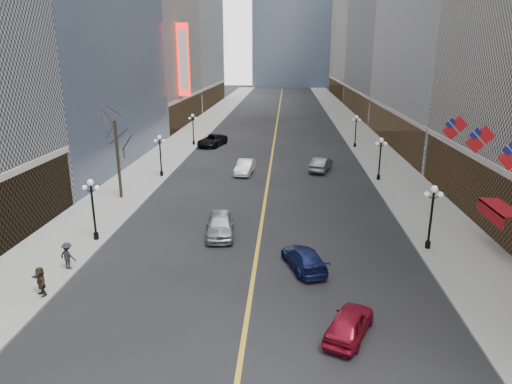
# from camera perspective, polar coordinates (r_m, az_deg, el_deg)

# --- Properties ---
(sidewalk_east) EXTENTS (6.00, 230.00, 0.15)m
(sidewalk_east) POSITION_cam_1_polar(r_m,az_deg,el_deg) (72.13, 13.53, 6.07)
(sidewalk_east) COLOR gray
(sidewalk_east) RESTS_ON ground
(sidewalk_west) EXTENTS (6.00, 230.00, 0.15)m
(sidewalk_west) POSITION_cam_1_polar(r_m,az_deg,el_deg) (72.83, -8.87, 6.44)
(sidewalk_west) COLOR gray
(sidewalk_west) RESTS_ON ground
(lane_line) EXTENTS (0.25, 200.00, 0.02)m
(lane_line) POSITION_cam_1_polar(r_m,az_deg,el_deg) (80.98, 2.48, 7.62)
(lane_line) COLOR gold
(lane_line) RESTS_ON ground
(streetlamp_east_1) EXTENTS (1.26, 0.44, 4.52)m
(streetlamp_east_1) POSITION_cam_1_polar(r_m,az_deg,el_deg) (33.11, 21.13, -2.17)
(streetlamp_east_1) COLOR black
(streetlamp_east_1) RESTS_ON sidewalk_east
(streetlamp_east_2) EXTENTS (1.26, 0.44, 4.52)m
(streetlamp_east_2) POSITION_cam_1_polar(r_m,az_deg,el_deg) (49.97, 15.27, 4.57)
(streetlamp_east_2) COLOR black
(streetlamp_east_2) RESTS_ON sidewalk_east
(streetlamp_east_3) EXTENTS (1.26, 0.44, 4.52)m
(streetlamp_east_3) POSITION_cam_1_polar(r_m,az_deg,el_deg) (67.41, 12.38, 7.85)
(streetlamp_east_3) COLOR black
(streetlamp_east_3) RESTS_ON sidewalk_east
(streetlamp_west_1) EXTENTS (1.26, 0.44, 4.52)m
(streetlamp_west_1) POSITION_cam_1_polar(r_m,az_deg,el_deg) (34.40, -19.75, -1.33)
(streetlamp_west_1) COLOR black
(streetlamp_west_1) RESTS_ON sidewalk_west
(streetlamp_west_2) EXTENTS (1.26, 0.44, 4.52)m
(streetlamp_west_2) POSITION_cam_1_polar(r_m,az_deg,el_deg) (50.83, -11.88, 5.00)
(streetlamp_west_2) COLOR black
(streetlamp_west_2) RESTS_ON sidewalk_west
(streetlamp_west_3) EXTENTS (1.26, 0.44, 4.52)m
(streetlamp_west_3) POSITION_cam_1_polar(r_m,az_deg,el_deg) (68.05, -7.88, 8.17)
(streetlamp_west_3) COLOR black
(streetlamp_west_3) RESTS_ON sidewalk_west
(flag_4) EXTENTS (2.87, 0.12, 2.87)m
(flag_4) POSITION_cam_1_polar(r_m,az_deg,el_deg) (35.10, 26.46, 5.65)
(flag_4) COLOR #B2B2B7
(flag_4) RESTS_ON ground
(flag_5) EXTENTS (2.87, 0.12, 2.87)m
(flag_5) POSITION_cam_1_polar(r_m,az_deg,el_deg) (39.70, 23.80, 7.10)
(flag_5) COLOR #B2B2B7
(flag_5) RESTS_ON ground
(awning_c) EXTENTS (1.40, 4.00, 0.93)m
(awning_c) POSITION_cam_1_polar(r_m,az_deg,el_deg) (34.60, 27.97, -1.93)
(awning_c) COLOR maroon
(awning_c) RESTS_ON ground
(theatre_marquee) EXTENTS (2.00, 0.55, 12.00)m
(theatre_marquee) POSITION_cam_1_polar(r_m,az_deg,el_deg) (81.84, -9.05, 15.97)
(theatre_marquee) COLOR red
(theatre_marquee) RESTS_ON ground
(tree_west_far) EXTENTS (3.60, 3.60, 7.92)m
(tree_west_far) POSITION_cam_1_polar(r_m,az_deg,el_deg) (43.28, -17.13, 7.08)
(tree_west_far) COLOR #2D231C
(tree_west_far) RESTS_ON sidewalk_west
(car_nb_near) EXTENTS (2.59, 5.24, 1.72)m
(car_nb_near) POSITION_cam_1_polar(r_m,az_deg,el_deg) (34.24, -4.49, -4.06)
(car_nb_near) COLOR #A4A6AC
(car_nb_near) RESTS_ON ground
(car_nb_mid) EXTENTS (2.17, 4.94, 1.58)m
(car_nb_mid) POSITION_cam_1_polar(r_m,az_deg,el_deg) (51.62, -1.38, 3.14)
(car_nb_mid) COLOR #BBBBBD
(car_nb_mid) RESTS_ON ground
(car_nb_far) EXTENTS (4.21, 6.66, 1.71)m
(car_nb_far) POSITION_cam_1_polar(r_m,az_deg,el_deg) (67.75, -5.50, 6.45)
(car_nb_far) COLOR black
(car_nb_far) RESTS_ON ground
(car_sb_near) EXTENTS (3.26, 5.00, 1.35)m
(car_sb_near) POSITION_cam_1_polar(r_m,az_deg,el_deg) (29.29, 6.02, -8.25)
(car_sb_near) COLOR #131C4A
(car_sb_near) RESTS_ON ground
(car_sb_mid) EXTENTS (3.14, 4.40, 1.39)m
(car_sb_mid) POSITION_cam_1_polar(r_m,az_deg,el_deg) (23.19, 11.60, -15.78)
(car_sb_mid) COLOR maroon
(car_sb_mid) RESTS_ON ground
(car_sb_far) EXTENTS (3.08, 5.18, 1.61)m
(car_sb_far) POSITION_cam_1_polar(r_m,az_deg,el_deg) (53.39, 8.14, 3.46)
(car_sb_far) COLOR #484C4F
(car_sb_far) RESTS_ON ground
(ped_west_walk) EXTENTS (1.22, 0.79, 1.76)m
(ped_west_walk) POSITION_cam_1_polar(r_m,az_deg,el_deg) (30.96, -22.47, -7.37)
(ped_west_walk) COLOR black
(ped_west_walk) RESTS_ON sidewalk_west
(ped_west_far) EXTENTS (1.46, 1.39, 1.69)m
(ped_west_far) POSITION_cam_1_polar(r_m,az_deg,el_deg) (28.39, -25.31, -10.05)
(ped_west_far) COLOR #2E2519
(ped_west_far) RESTS_ON sidewalk_west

